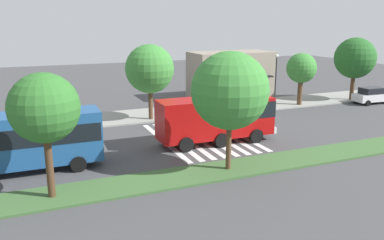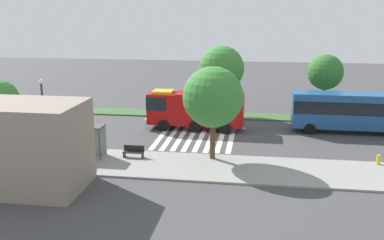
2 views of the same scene
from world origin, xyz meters
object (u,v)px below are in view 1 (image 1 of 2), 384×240
Objects in this scene: parked_car_mid at (372,95)px; median_tree_west at (230,91)px; median_tree_far_west at (44,109)px; fire_hydrant at (11,130)px; sidewalk_tree_center at (355,58)px; sidewalk_tree_far_west at (150,69)px; sidewalk_tree_west at (301,69)px; street_lamp at (276,76)px; transit_bus at (10,140)px; fire_truck at (219,117)px; bench_near_shelter at (205,108)px; bus_stop_shelter at (240,92)px.

median_tree_west reaches higher than parked_car_mid.
fire_hydrant is (-2.19, 13.96, -4.44)m from median_tree_far_west.
sidewalk_tree_center reaches higher than median_tree_far_west.
sidewalk_tree_far_west is 1.23× the size of sidewalk_tree_west.
parked_car_mid is 37.72m from fire_hydrant.
street_lamp reaches higher than parked_car_mid.
median_tree_west is at bearing 0.00° from median_tree_far_west.
fire_truck is at bearing -175.84° from transit_bus.
sidewalk_tree_far_west reaches higher than bench_near_shelter.
bus_stop_shelter is 0.49× the size of sidewalk_tree_center.
median_tree_far_west is (-12.77, -5.68, 2.89)m from fire_truck.
transit_bus is 15.54× the size of fire_hydrant.
street_lamp reaches higher than fire_truck.
transit_bus is 20.68m from bench_near_shelter.
bus_stop_shelter reaches higher than parked_car_mid.
fire_truck reaches higher than parked_car_mid.
sidewalk_tree_west is at bearing -5.30° from bus_stop_shelter.
sidewalk_tree_far_west is (-9.98, -0.66, 2.98)m from bus_stop_shelter.
sidewalk_tree_far_west reaches higher than fire_hydrant.
bench_near_shelter is 11.73m from sidewalk_tree_west.
sidewalk_tree_west is at bearing -160.88° from transit_bus.
fire_truck is 2.65× the size of bus_stop_shelter.
median_tree_far_west reaches higher than street_lamp.
fire_hydrant is (-18.10, -1.14, -0.10)m from bench_near_shelter.
bench_near_shelter is 7.38m from sidewalk_tree_far_west.
sidewalk_tree_far_west is at bearing 177.79° from parked_car_mid.
sidewalk_tree_center is 0.98× the size of median_tree_west.
fire_hydrant is at bearing -179.87° from parked_car_mid.
transit_bus is 13.73m from median_tree_west.
sidewalk_tree_far_west is 1.06× the size of median_tree_far_west.
sidewalk_tree_far_west reaches higher than fire_truck.
bus_stop_shelter is 4.12m from street_lamp.
median_tree_west is (-12.97, -14.06, 1.60)m from street_lamp.
bench_near_shelter is (-4.00, -0.03, -1.30)m from bus_stop_shelter.
median_tree_far_west reaches higher than parked_car_mid.
bench_near_shelter is at bearing 43.50° from median_tree_far_west.
bench_near_shelter is 18.14m from fire_hydrant.
median_tree_far_west reaches higher than fire_truck.
parked_car_mid is 0.81× the size of street_lamp.
street_lamp is (10.77, 8.38, 1.49)m from fire_truck.
bench_near_shelter is 8.24m from street_lamp.
parked_car_mid is 0.64× the size of sidewalk_tree_center.
median_tree_west is at bearing -138.76° from sidewalk_tree_west.
sidewalk_tree_west is (17.14, -0.00, -0.74)m from sidewalk_tree_far_west.
sidewalk_tree_west is at bearing -180.00° from sidewalk_tree_center.
street_lamp is at bearing -173.54° from sidewalk_tree_west.
sidewalk_tree_far_west is (-2.84, 8.78, 2.83)m from fire_truck.
bus_stop_shelter is 14.96m from sidewalk_tree_center.
sidewalk_tree_west is at bearing 168.07° from parked_car_mid.
sidewalk_tree_center is (21.76, 8.78, 2.94)m from fire_truck.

